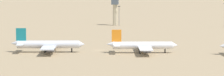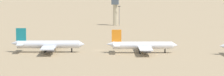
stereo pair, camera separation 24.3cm
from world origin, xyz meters
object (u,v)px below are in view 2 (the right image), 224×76
Objects in this scene: parked_jet_teal_2 at (48,44)px; light_pole_mid at (119,14)px; control_tower at (115,9)px; parked_jet_orange_3 at (142,45)px.

parked_jet_teal_2 is 139.32m from light_pole_mid.
parked_jet_teal_2 is at bearing -98.38° from light_pole_mid.
light_pole_mid reaches higher than parked_jet_teal_2.
control_tower is at bearing 75.89° from parked_jet_teal_2.
light_pole_mid is at bearing 93.01° from parked_jet_orange_3.
control_tower is (17.02, 140.34, 8.30)m from parked_jet_teal_2.
parked_jet_orange_3 is 2.28× the size of light_pole_mid.
control_tower reaches higher than parked_jet_teal_2.
parked_jet_orange_3 is at bearing -3.41° from parked_jet_teal_2.
light_pole_mid is at bearing -38.37° from control_tower.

